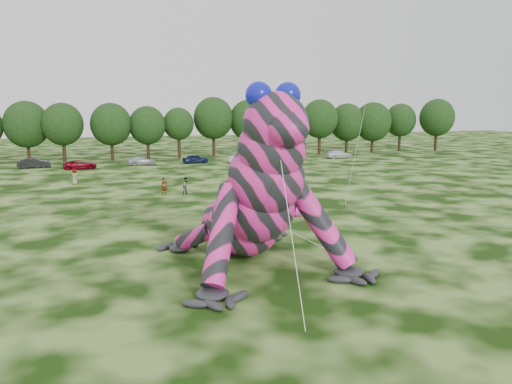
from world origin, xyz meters
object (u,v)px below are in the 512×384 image
object	(u,v)px
tree_5	(27,131)
tree_15	(373,127)
car_6	(292,156)
spectator_1	(186,186)
tree_11	(249,128)
tree_14	(347,128)
tree_8	(148,133)
tree_17	(437,125)
car_3	(142,161)
tree_6	(63,132)
tree_7	(111,132)
car_4	(196,159)
spectator_2	(265,170)
tree_9	(179,133)
tree_12	(282,130)
tree_16	(400,127)
car_2	(80,165)
spectator_4	(75,177)
tree_13	(320,127)
car_1	(34,163)
car_5	(242,158)
spectator_0	(164,187)
tree_10	(214,127)
car_7	(339,154)
inflatable_gecko	(237,171)

from	to	relation	value
tree_5	tree_15	bearing A→B (deg)	-0.62
car_6	spectator_1	world-z (taller)	spectator_1
tree_11	tree_14	size ratio (longest dim) A/B	1.07
tree_8	spectator_1	xyz separation A→B (m)	(1.45, -35.14, -3.58)
tree_17	car_3	world-z (taller)	tree_17
tree_11	tree_6	bearing A→B (deg)	-177.24
tree_7	car_4	distance (m)	15.37
car_3	spectator_2	distance (m)	22.56
tree_5	tree_9	bearing A→B (deg)	-2.58
tree_12	tree_16	distance (m)	25.49
car_3	car_6	world-z (taller)	car_6
car_2	car_6	size ratio (longest dim) A/B	1.01
tree_9	spectator_4	xyz separation A→B (m)	(-15.43, -25.55, -3.41)
tree_13	tree_9	bearing A→B (deg)	179.52
tree_16	car_1	world-z (taller)	tree_16
tree_8	car_5	xyz separation A→B (m)	(13.97, -9.61, -3.76)
tree_8	tree_15	world-z (taller)	tree_15
tree_9	tree_17	distance (m)	50.89
tree_13	car_5	bearing A→B (deg)	-150.71
car_4	spectator_0	xyz separation A→B (m)	(-7.60, -27.29, 0.22)
tree_9	car_3	size ratio (longest dim) A/B	1.96
tree_5	tree_10	xyz separation A→B (m)	(30.52, 0.14, 0.35)
car_2	spectator_1	xyz separation A→B (m)	(11.86, -24.49, 0.24)
car_6	spectator_2	bearing A→B (deg)	156.40
car_5	car_7	xyz separation A→B (m)	(17.88, 2.22, -0.01)
tree_17	tree_14	bearing A→B (deg)	173.64
spectator_4	tree_15	bearing A→B (deg)	-78.90
tree_17	car_7	distance (m)	25.70
car_7	tree_7	bearing A→B (deg)	80.05
car_1	tree_13	bearing A→B (deg)	-84.36
tree_14	car_2	world-z (taller)	tree_14
tree_13	spectator_2	distance (m)	31.42
tree_7	spectator_1	bearing A→B (deg)	-78.18
tree_5	spectator_2	xyz separation A→B (m)	(32.01, -26.54, -4.06)
tree_9	car_6	distance (m)	19.84
spectator_0	spectator_4	bearing A→B (deg)	122.04
inflatable_gecko	tree_9	distance (m)	57.15
tree_5	tree_14	bearing A→B (deg)	0.29
car_1	car_5	xyz separation A→B (m)	(30.89, -2.03, -0.04)
tree_5	tree_13	size ratio (longest dim) A/B	0.97
tree_5	tree_16	distance (m)	68.58
tree_17	car_3	bearing A→B (deg)	-172.46
car_1	car_7	distance (m)	48.78
tree_7	tree_10	distance (m)	17.58
tree_8	car_4	bearing A→B (deg)	-49.30
tree_17	spectator_4	bearing A→B (deg)	-159.44
tree_7	inflatable_gecko	bearing A→B (deg)	-82.42
spectator_2	spectator_1	bearing A→B (deg)	-153.23
car_2	spectator_4	bearing A→B (deg)	173.47
tree_5	car_7	size ratio (longest dim) A/B	2.05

